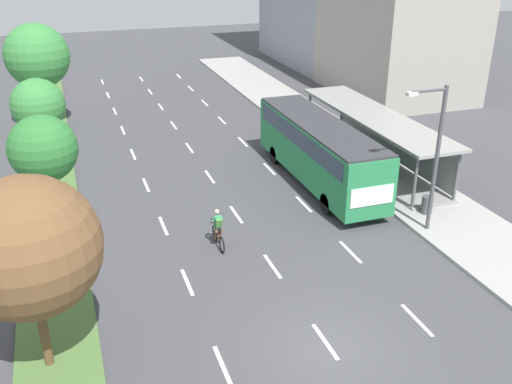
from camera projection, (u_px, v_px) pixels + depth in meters
ground_plane at (330, 348)px, 18.40m from camera, size 140.00×140.00×0.00m
median_strip at (50, 163)px, 33.12m from camera, size 2.60×52.00×0.12m
sidewalk_right at (324, 131)px, 38.34m from camera, size 4.50×52.00×0.15m
lane_divider_left at (139, 169)px, 32.47m from camera, size 0.14×46.11×0.01m
lane_divider_center at (199, 161)px, 33.51m from camera, size 0.14×46.11×0.01m
lane_divider_right at (255, 154)px, 34.55m from camera, size 0.14×46.11×0.01m
bus_shelter at (377, 133)px, 32.37m from camera, size 2.90×13.06×2.86m
bus at (319, 146)px, 29.81m from camera, size 2.54×11.29×3.37m
cyclist at (218, 230)px, 24.09m from camera, size 0.46×1.82×1.71m
median_tree_nearest at (28, 248)px, 15.92m from camera, size 4.16×4.16×6.17m
median_tree_second at (43, 150)px, 23.27m from camera, size 2.81×2.81×5.48m
median_tree_third at (38, 105)px, 30.54m from camera, size 2.86×2.86×5.15m
median_tree_fourth at (37, 56)px, 37.31m from camera, size 4.20×4.20×6.90m
streetlight at (434, 150)px, 23.99m from camera, size 1.91×0.24×6.50m
trash_bin at (427, 205)px, 26.82m from camera, size 0.52×0.52×0.85m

